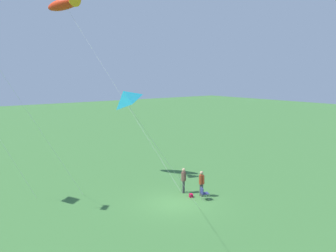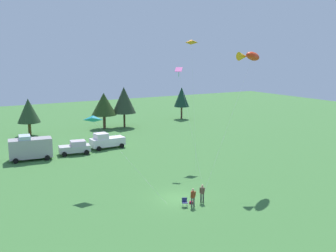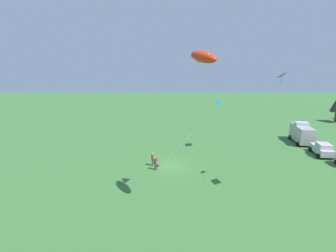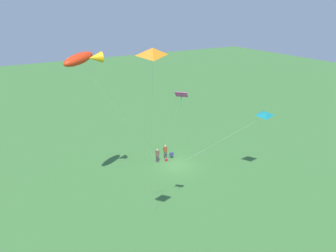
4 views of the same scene
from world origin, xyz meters
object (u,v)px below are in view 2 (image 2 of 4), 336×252
Objects in this scene: car_silver_compact at (75,147)px; kite_diamond_rainbow at (179,74)px; person_kite_flyer at (202,192)px; backpack_on_grass at (191,202)px; truck_white_pickup at (106,141)px; kite_delta_orange at (191,42)px; van_motorhome_grey at (30,148)px; person_spectator at (193,196)px; folding_chair at (185,201)px; kite_delta_teal at (93,118)px; kite_large_fish at (250,56)px.

car_silver_compact is 0.36× the size of kite_diamond_rainbow.
person_kite_flyer is 5.44× the size of backpack_on_grass.
backpack_on_grass is 17.51m from kite_diamond_rainbow.
truck_white_pickup is at bearing 87.56° from backpack_on_grass.
truck_white_pickup is 0.32× the size of kite_delta_orange.
truck_white_pickup is (11.04, 1.13, -0.54)m from van_motorhome_grey.
car_silver_compact is at bearing -158.74° from person_spectator.
folding_chair is 25.42m from van_motorhome_grey.
kite_large_fish is at bearing -16.66° from kite_delta_teal.
kite_delta_teal is at bearing -135.78° from person_spectator.
folding_chair is 23.92m from car_silver_compact.
truck_white_pickup is at bearing 65.11° from kite_delta_teal.
kite_delta_orange reaches higher than kite_large_fish.
backpack_on_grass is 25.50m from van_motorhome_grey.
kite_large_fish is at bearing -45.58° from car_silver_compact.
person_kite_flyer is at bearing -154.85° from kite_large_fish.
person_kite_flyer is at bearing -119.35° from kite_delta_orange.
van_motorhome_grey is (-9.08, 23.72, 1.16)m from folding_chair.
folding_chair is 1.03m from backpack_on_grass.
van_motorhome_grey is at bearing 4.26° from truck_white_pickup.
person_kite_flyer is 2.12× the size of folding_chair.
person_spectator is at bearing -111.04° from backpack_on_grass.
van_motorhome_grey is 6.04m from car_silver_compact.
person_spectator is 17.53m from kite_diamond_rainbow.
car_silver_compact reaches higher than person_kite_flyer.
kite_diamond_rainbow is 6.51m from kite_delta_orange.
kite_delta_teal is at bearing -158.06° from kite_delta_orange.
van_motorhome_grey is 30.39m from kite_large_fish.
person_spectator is 1.18m from backpack_on_grass.
person_kite_flyer is 0.14× the size of kite_diamond_rainbow.
folding_chair is 17.82m from kite_diamond_rainbow.
car_silver_compact is 16.03m from kite_delta_teal.
kite_diamond_rainbow is at bearing -138.74° from kite_delta_orange.
van_motorhome_grey is 0.65× the size of kite_delta_teal.
kite_diamond_rainbow is (-4.17, 7.95, -2.13)m from kite_large_fish.
kite_large_fish is 1.64× the size of kite_delta_teal.
van_motorhome_grey is at bearing 157.97° from kite_delta_orange.
car_silver_compact is (-3.08, 23.72, 0.46)m from folding_chair.
backpack_on_grass is at bearing -71.99° from car_silver_compact.
kite_large_fish is 0.90× the size of kite_delta_orange.
kite_large_fish is at bearing 21.55° from backpack_on_grass.
kite_delta_teal is at bearing -95.04° from person_kite_flyer.
backpack_on_grass is at bearing -116.54° from kite_diamond_rainbow.
kite_delta_orange is (16.07, 6.47, 7.99)m from kite_delta_teal.
kite_large_fish reaches higher than kite_delta_teal.
kite_large_fish reaches higher than person_spectator.
person_spectator is 5.44× the size of backpack_on_grass.
folding_chair is at bearing -161.24° from backpack_on_grass.
truck_white_pickup is at bearing -170.51° from person_spectator.
truck_white_pickup reaches higher than person_kite_flyer.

